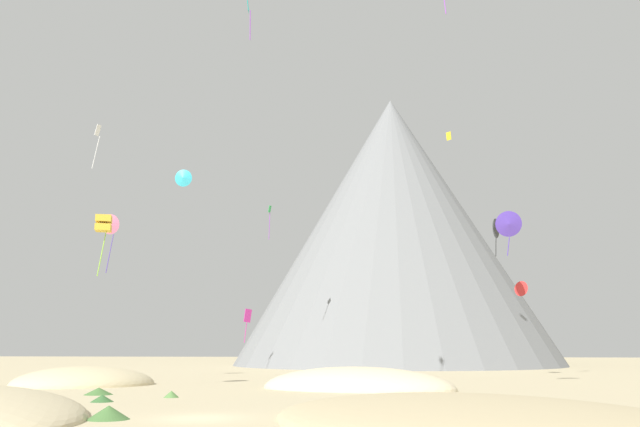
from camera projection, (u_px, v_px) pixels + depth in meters
ground_plane at (199, 418)px, 32.24m from camera, size 400.00×400.00×0.00m
dune_foreground_right at (84, 385)px, 59.94m from camera, size 16.92×16.52×3.49m
dune_midground at (357, 390)px, 53.99m from camera, size 18.47×12.43×3.79m
dune_back_low at (480, 422)px, 30.48m from camera, size 28.08×31.88×2.20m
bush_near_right at (171, 394)px, 45.48m from camera, size 1.46×1.46×0.47m
bush_mid_center at (109, 412)px, 31.76m from camera, size 2.81×2.81×0.68m
bush_near_left at (99, 391)px, 48.16m from camera, size 2.99×2.99×0.53m
bush_far_right at (102, 398)px, 41.88m from camera, size 1.84×1.84×0.46m
rock_massif at (401, 242)px, 131.03m from camera, size 88.18×88.18×55.39m
kite_magenta_low at (247, 318)px, 72.51m from camera, size 0.79×0.78×3.80m
kite_teal_high at (249, 10)px, 65.11m from camera, size 0.46×1.04×4.42m
kite_gold_mid at (104, 224)px, 55.70m from camera, size 1.66×1.66×5.32m
kite_white_high at (97, 137)px, 82.06m from camera, size 0.72×0.82×5.86m
kite_rainbow_mid at (110, 225)px, 73.08m from camera, size 2.34×0.84×6.74m
kite_indigo_mid at (509, 224)px, 60.60m from camera, size 2.49×1.05×4.22m
kite_cyan_mid at (183, 178)px, 65.51m from camera, size 1.79×0.53×1.79m
kite_yellow_high at (449, 136)px, 89.49m from camera, size 0.69×0.77×1.15m
kite_red_low at (522, 289)px, 81.18m from camera, size 1.67×1.62×1.94m
kite_green_mid at (270, 214)px, 96.07m from camera, size 0.39×1.08×5.22m
kite_black_mid at (494, 229)px, 75.57m from camera, size 0.89×2.40×4.50m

